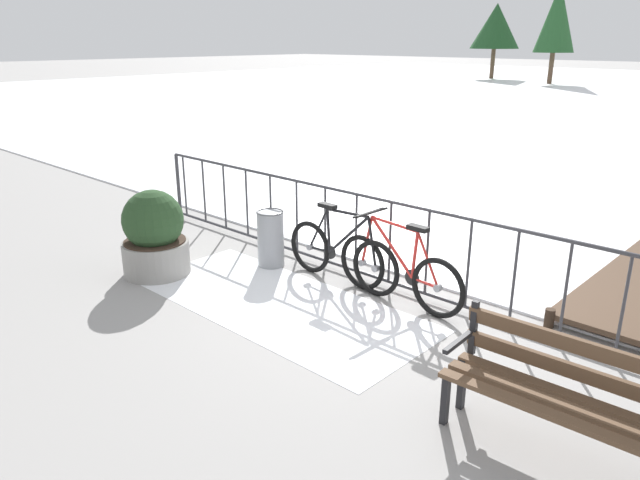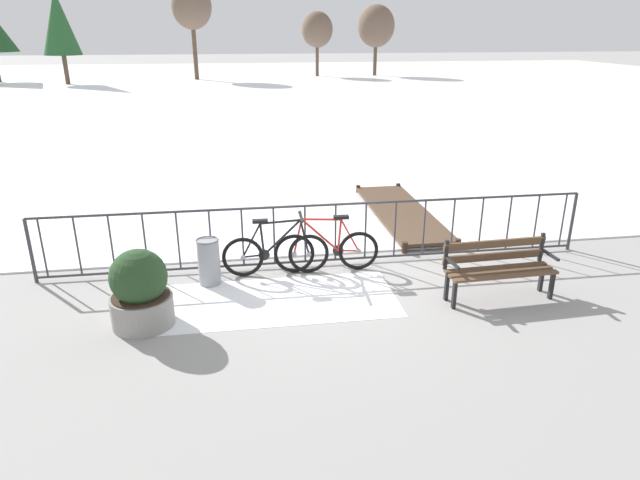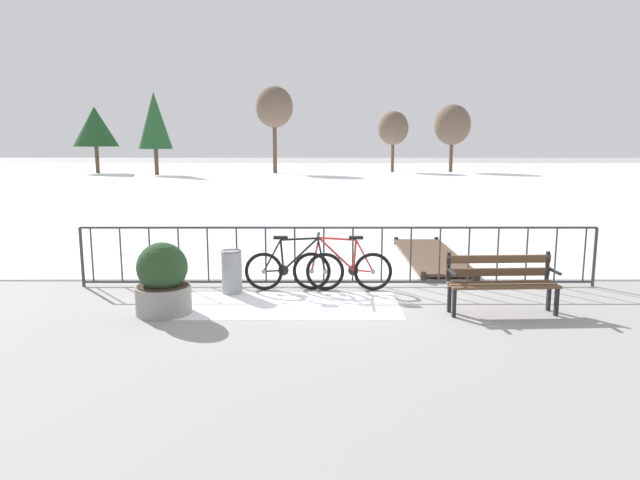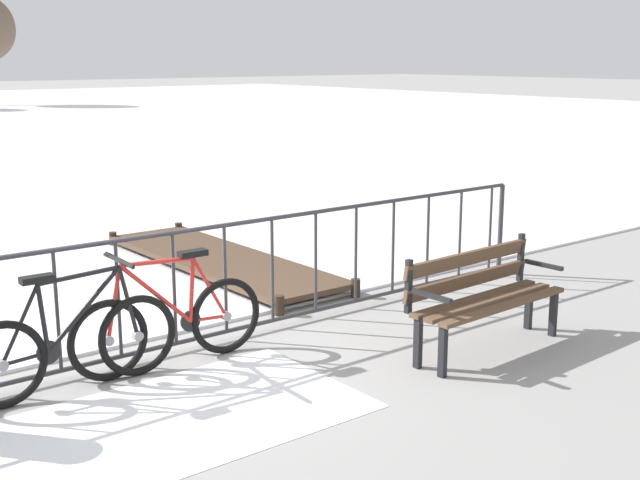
{
  "view_description": "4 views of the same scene",
  "coord_description": "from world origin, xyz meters",
  "px_view_note": "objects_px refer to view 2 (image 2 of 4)",
  "views": [
    {
      "loc": [
        3.57,
        -5.28,
        2.8
      ],
      "look_at": [
        -0.53,
        -0.89,
        0.75
      ],
      "focal_mm": 33.29,
      "sensor_mm": 36.0,
      "label": 1
    },
    {
      "loc": [
        -1.31,
        -8.46,
        3.73
      ],
      "look_at": [
        -0.1,
        -0.62,
        0.69
      ],
      "focal_mm": 31.13,
      "sensor_mm": 36.0,
      "label": 2
    },
    {
      "loc": [
        -0.32,
        -9.96,
        2.54
      ],
      "look_at": [
        -0.31,
        -0.77,
        0.96
      ],
      "focal_mm": 32.53,
      "sensor_mm": 36.0,
      "label": 3
    },
    {
      "loc": [
        -2.97,
        -6.06,
        2.49
      ],
      "look_at": [
        1.35,
        -0.6,
        0.94
      ],
      "focal_mm": 46.52,
      "sensor_mm": 36.0,
      "label": 4
    }
  ],
  "objects_px": {
    "planter_with_shrub": "(140,291)",
    "trash_bin": "(209,261)",
    "bicycle_near_railing": "(327,250)",
    "park_bench": "(498,265)",
    "bicycle_second": "(276,253)"
  },
  "relations": [
    {
      "from": "bicycle_second",
      "to": "planter_with_shrub",
      "type": "bearing_deg",
      "value": -144.64
    },
    {
      "from": "bicycle_second",
      "to": "park_bench",
      "type": "distance_m",
      "value": 3.39
    },
    {
      "from": "bicycle_near_railing",
      "to": "park_bench",
      "type": "height_order",
      "value": "bicycle_near_railing"
    },
    {
      "from": "bicycle_second",
      "to": "park_bench",
      "type": "xyz_separation_m",
      "value": [
        3.14,
        -1.28,
        0.14
      ]
    },
    {
      "from": "park_bench",
      "to": "planter_with_shrub",
      "type": "relative_size",
      "value": 1.51
    },
    {
      "from": "planter_with_shrub",
      "to": "trash_bin",
      "type": "height_order",
      "value": "planter_with_shrub"
    },
    {
      "from": "bicycle_near_railing",
      "to": "bicycle_second",
      "type": "distance_m",
      "value": 0.83
    },
    {
      "from": "bicycle_near_railing",
      "to": "trash_bin",
      "type": "bearing_deg",
      "value": -174.21
    },
    {
      "from": "bicycle_near_railing",
      "to": "planter_with_shrub",
      "type": "relative_size",
      "value": 1.6
    },
    {
      "from": "bicycle_second",
      "to": "park_bench",
      "type": "height_order",
      "value": "bicycle_second"
    },
    {
      "from": "park_bench",
      "to": "trash_bin",
      "type": "height_order",
      "value": "park_bench"
    },
    {
      "from": "park_bench",
      "to": "planter_with_shrub",
      "type": "distance_m",
      "value": 5.03
    },
    {
      "from": "planter_with_shrub",
      "to": "bicycle_second",
      "type": "bearing_deg",
      "value": 35.36
    },
    {
      "from": "planter_with_shrub",
      "to": "bicycle_near_railing",
      "type": "bearing_deg",
      "value": 26.46
    },
    {
      "from": "park_bench",
      "to": "trash_bin",
      "type": "bearing_deg",
      "value": 165.31
    }
  ]
}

